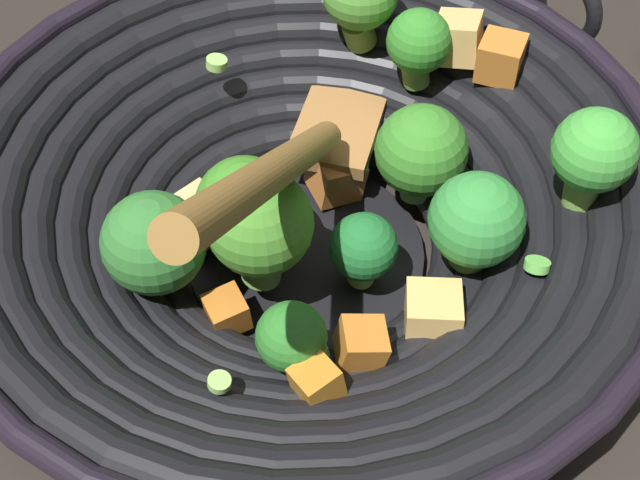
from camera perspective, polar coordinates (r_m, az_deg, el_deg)
ground_plane at (r=0.53m, az=-0.92°, el=-1.39°), size 4.00×4.00×0.00m
wok at (r=0.49m, az=-0.83°, el=2.83°), size 0.41×0.41×0.21m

